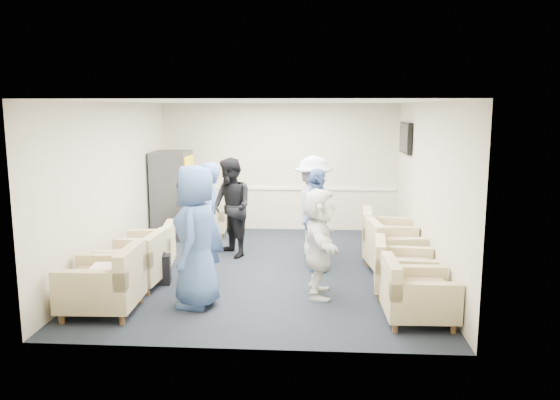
# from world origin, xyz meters

# --- Properties ---
(floor) EXTENTS (6.00, 6.00, 0.00)m
(floor) POSITION_xyz_m (0.00, 0.00, 0.00)
(floor) COLOR black
(floor) RESTS_ON ground
(ceiling) EXTENTS (6.00, 6.00, 0.00)m
(ceiling) POSITION_xyz_m (0.00, 0.00, 2.70)
(ceiling) COLOR white
(ceiling) RESTS_ON back_wall
(back_wall) EXTENTS (5.00, 0.02, 2.70)m
(back_wall) POSITION_xyz_m (0.00, 3.00, 1.35)
(back_wall) COLOR beige
(back_wall) RESTS_ON floor
(front_wall) EXTENTS (5.00, 0.02, 2.70)m
(front_wall) POSITION_xyz_m (0.00, -3.00, 1.35)
(front_wall) COLOR beige
(front_wall) RESTS_ON floor
(left_wall) EXTENTS (0.02, 6.00, 2.70)m
(left_wall) POSITION_xyz_m (-2.50, 0.00, 1.35)
(left_wall) COLOR beige
(left_wall) RESTS_ON floor
(right_wall) EXTENTS (0.02, 6.00, 2.70)m
(right_wall) POSITION_xyz_m (2.50, 0.00, 1.35)
(right_wall) COLOR beige
(right_wall) RESTS_ON floor
(chair_rail) EXTENTS (4.98, 0.04, 0.06)m
(chair_rail) POSITION_xyz_m (0.00, 2.98, 0.90)
(chair_rail) COLOR white
(chair_rail) RESTS_ON back_wall
(tv) EXTENTS (0.10, 1.00, 0.58)m
(tv) POSITION_xyz_m (2.44, 1.80, 2.05)
(tv) COLOR black
(tv) RESTS_ON right_wall
(armchair_left_near) EXTENTS (0.95, 0.95, 0.74)m
(armchair_left_near) POSITION_xyz_m (-1.89, -2.05, 0.37)
(armchair_left_near) COLOR tan
(armchair_left_near) RESTS_ON floor
(armchair_left_mid) EXTENTS (0.90, 0.90, 0.69)m
(armchair_left_mid) POSITION_xyz_m (-1.85, -0.99, 0.34)
(armchair_left_mid) COLOR tan
(armchair_left_mid) RESTS_ON floor
(armchair_left_far) EXTENTS (0.90, 0.90, 0.64)m
(armchair_left_far) POSITION_xyz_m (-1.88, -0.10, 0.32)
(armchair_left_far) COLOR tan
(armchair_left_far) RESTS_ON floor
(armchair_right_near) EXTENTS (0.86, 0.86, 0.67)m
(armchair_right_near) POSITION_xyz_m (1.99, -2.09, 0.33)
(armchair_right_near) COLOR tan
(armchair_right_near) RESTS_ON floor
(armchair_right_midnear) EXTENTS (0.90, 0.90, 0.66)m
(armchair_right_midnear) POSITION_xyz_m (1.97, -1.09, 0.33)
(armchair_right_midnear) COLOR tan
(armchair_right_midnear) RESTS_ON floor
(armchair_right_midfar) EXTENTS (1.00, 1.00, 0.71)m
(armchair_right_midfar) POSITION_xyz_m (2.01, -0.05, 0.36)
(armchair_right_midfar) COLOR tan
(armchair_right_midfar) RESTS_ON floor
(armchair_right_far) EXTENTS (0.99, 0.99, 0.73)m
(armchair_right_far) POSITION_xyz_m (1.99, 0.74, 0.37)
(armchair_right_far) COLOR tan
(armchair_right_far) RESTS_ON floor
(armchair_corner) EXTENTS (0.81, 0.81, 0.60)m
(armchair_corner) POSITION_xyz_m (-1.44, 2.28, 0.30)
(armchair_corner) COLOR tan
(armchair_corner) RESTS_ON floor
(vending_machine) EXTENTS (0.71, 0.83, 1.75)m
(vending_machine) POSITION_xyz_m (-2.09, 2.07, 0.88)
(vending_machine) COLOR #4A4A52
(vending_machine) RESTS_ON floor
(backpack) EXTENTS (0.34, 0.27, 0.53)m
(backpack) POSITION_xyz_m (-1.54, -0.85, 0.27)
(backpack) COLOR black
(backpack) RESTS_ON floor
(pillow) EXTENTS (0.39, 0.48, 0.13)m
(pillow) POSITION_xyz_m (-1.90, -2.05, 0.55)
(pillow) COLOR white
(pillow) RESTS_ON armchair_left_near
(person_front_left) EXTENTS (0.61, 0.93, 1.88)m
(person_front_left) POSITION_xyz_m (-0.79, -1.69, 0.94)
(person_front_left) COLOR #3C5890
(person_front_left) RESTS_ON floor
(person_mid_left) EXTENTS (0.62, 0.76, 1.81)m
(person_mid_left) POSITION_xyz_m (-0.83, -0.67, 0.91)
(person_mid_left) COLOR #3C5890
(person_mid_left) RESTS_ON floor
(person_back_left) EXTENTS (1.04, 1.08, 1.75)m
(person_back_left) POSITION_xyz_m (-0.71, 0.76, 0.88)
(person_back_left) COLOR black
(person_back_left) RESTS_ON floor
(person_back_right) EXTENTS (0.83, 1.24, 1.79)m
(person_back_right) POSITION_xyz_m (0.74, 0.77, 0.90)
(person_back_right) COLOR silver
(person_back_right) RESTS_ON floor
(person_mid_right) EXTENTS (0.50, 1.01, 1.66)m
(person_mid_right) POSITION_xyz_m (0.79, 0.00, 0.83)
(person_mid_right) COLOR #3C5890
(person_mid_right) RESTS_ON floor
(person_front_right) EXTENTS (0.49, 1.43, 1.53)m
(person_front_right) POSITION_xyz_m (0.83, -1.22, 0.76)
(person_front_right) COLOR white
(person_front_right) RESTS_ON floor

